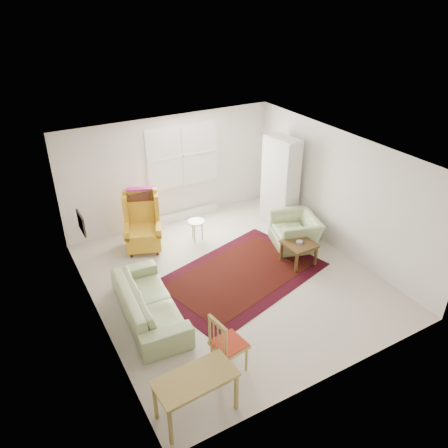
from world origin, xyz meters
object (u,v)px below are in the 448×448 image
armchair (295,228)px  desk_chair (229,343)px  coffee_table (298,253)px  stool (196,230)px  desk (196,396)px  wingback_chair (142,223)px  cabinet (280,182)px  sofa (148,296)px

armchair → desk_chair: bearing=-35.5°
coffee_table → stool: stool is taller
desk → desk_chair: 0.89m
stool → desk: (-1.96, -3.96, 0.09)m
wingback_chair → coffee_table: wingback_chair is taller
cabinet → desk_chair: bearing=-143.3°
cabinet → stool: bearing=165.9°
armchair → wingback_chair: bearing=-99.4°
wingback_chair → desk: bearing=-80.9°
stool → wingback_chair: bearing=169.5°
wingback_chair → stool: 1.21m
stool → cabinet: bearing=-5.2°
coffee_table → cabinet: size_ratio=0.28×
armchair → desk_chair: desk_chair is taller
cabinet → desk_chair: size_ratio=2.05×
cabinet → armchair: bearing=-114.9°
coffee_table → cabinet: cabinet is taller
sofa → coffee_table: size_ratio=3.63×
cabinet → desk: cabinet is taller
armchair → desk: (-3.72, -2.76, -0.07)m
sofa → desk_chair: bearing=-156.4°
stool → cabinet: size_ratio=0.24×
cabinet → desk: (-4.01, -3.77, -0.70)m
coffee_table → desk: size_ratio=0.56×
coffee_table → sofa: bearing=-179.0°
armchair → wingback_chair: size_ratio=0.80×
wingback_chair → desk_chair: 3.73m
wingback_chair → sofa: bearing=-87.7°
desk_chair → sofa: bearing=11.5°
wingback_chair → cabinet: cabinet is taller
wingback_chair → coffee_table: 3.24m
sofa → cabinet: size_ratio=1.02×
stool → desk_chair: (-1.21, -3.52, 0.26)m
cabinet → desk_chair: (-3.26, -3.33, -0.53)m
desk → coffee_table: bearing=32.8°
sofa → desk_chair: desk_chair is taller
sofa → armchair: sofa is taller
sofa → cabinet: (3.85, 1.66, 0.61)m
sofa → stool: bearing=-40.0°
wingback_chair → cabinet: (3.18, -0.40, 0.39)m
stool → desk: bearing=-116.3°
desk_chair → desk: bearing=112.8°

